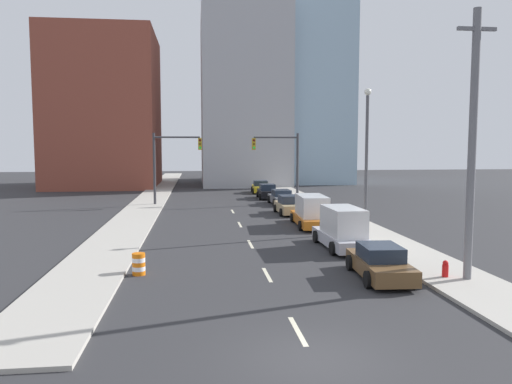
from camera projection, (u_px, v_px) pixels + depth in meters
The scene contains 24 objects.
ground_plane at pixel (313, 359), 13.02m from camera, with size 200.00×200.00×0.00m, color #2D2D30.
sidewalk_left at pixel (155, 195), 55.73m from camera, with size 3.27×88.22×0.14m.
sidewalk_right at pixel (290, 194), 57.53m from camera, with size 3.27×88.22×0.14m.
lane_stripe_at_2m at pixel (298, 331), 14.99m from camera, with size 0.16×2.40×0.01m, color beige.
lane_stripe_at_9m at pixel (267, 275), 21.53m from camera, with size 0.16×2.40×0.01m, color beige.
lane_stripe_at_15m at pixel (250, 244), 28.25m from camera, with size 0.16×2.40×0.01m, color beige.
lane_stripe_at_23m at pixel (240, 225), 35.31m from camera, with size 0.16×2.40×0.01m, color beige.
lane_stripe_at_30m at pixel (233, 211), 42.40m from camera, with size 0.16×2.40×0.01m, color beige.
building_brick_left at pixel (105, 111), 68.09m from camera, with size 14.00×16.00×20.67m.
building_office_center at pixel (242, 100), 74.10m from camera, with size 12.00×20.00×24.67m.
building_glass_right at pixel (299, 75), 78.75m from camera, with size 13.00×20.00×33.54m.
traffic_signal_left at pixel (168, 159), 46.43m from camera, with size 4.53×0.35×6.77m.
traffic_signal_right at pixel (285, 158), 47.73m from camera, with size 4.53×0.35×6.77m.
utility_pole_right_near at pixel (472, 145), 19.86m from camera, with size 1.60×0.32×10.91m.
traffic_barrel at pixel (139, 264), 21.47m from camera, with size 0.56×0.56×0.95m.
street_lamp at pixel (367, 151), 31.62m from camera, with size 0.44×0.44×9.16m.
fire_hydrant at pixel (445, 270), 20.64m from camera, with size 0.26×0.26×0.84m.
sedan_brown at pixel (380, 263), 20.94m from camera, with size 2.27×4.70×1.41m.
box_truck_silver at pixel (342, 229), 26.94m from camera, with size 2.27×5.44×2.27m.
box_truck_orange at pixel (311, 212), 34.47m from camera, with size 2.47×6.03×2.16m.
sedan_tan at pixel (289, 206), 40.80m from camera, with size 2.10×4.43×1.52m.
sedan_gray at pixel (281, 198), 47.51m from camera, with size 2.20×4.83×1.41m.
sedan_black at pixel (267, 192), 52.88m from camera, with size 2.08×4.35×1.53m.
sedan_yellow at pixel (261, 187), 59.22m from camera, with size 2.25×4.38×1.46m.
Camera 1 is at (-2.95, -12.30, 5.54)m, focal length 35.00 mm.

